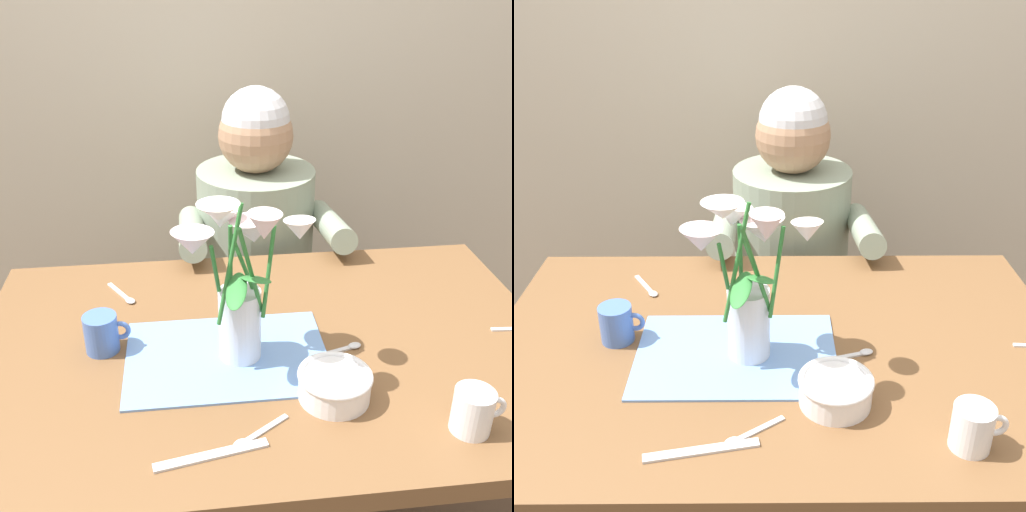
# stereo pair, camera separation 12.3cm
# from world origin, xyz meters

# --- Properties ---
(wood_panel_backdrop) EXTENTS (4.00, 0.10, 2.50)m
(wood_panel_backdrop) POSITION_xyz_m (0.00, 1.05, 1.25)
(wood_panel_backdrop) COLOR beige
(wood_panel_backdrop) RESTS_ON ground_plane
(dining_table) EXTENTS (1.20, 0.80, 0.74)m
(dining_table) POSITION_xyz_m (0.00, 0.00, 0.64)
(dining_table) COLOR brown
(dining_table) RESTS_ON ground_plane
(seated_person) EXTENTS (0.45, 0.47, 1.14)m
(seated_person) POSITION_xyz_m (0.05, 0.62, 0.56)
(seated_person) COLOR #4C4C56
(seated_person) RESTS_ON ground_plane
(striped_placemat) EXTENTS (0.40, 0.28, 0.00)m
(striped_placemat) POSITION_xyz_m (-0.09, -0.04, 0.74)
(striped_placemat) COLOR #6B93D1
(striped_placemat) RESTS_ON dining_table
(flower_vase) EXTENTS (0.28, 0.23, 0.36)m
(flower_vase) POSITION_xyz_m (-0.06, -0.04, 0.93)
(flower_vase) COLOR silver
(flower_vase) RESTS_ON dining_table
(ceramic_bowl) EXTENTS (0.14, 0.14, 0.06)m
(ceramic_bowl) POSITION_xyz_m (0.10, -0.18, 0.77)
(ceramic_bowl) COLOR white
(ceramic_bowl) RESTS_ON dining_table
(dinner_knife) EXTENTS (0.19, 0.05, 0.00)m
(dinner_knife) POSITION_xyz_m (-0.13, -0.30, 0.74)
(dinner_knife) COLOR silver
(dinner_knife) RESTS_ON dining_table
(ceramic_mug) EXTENTS (0.09, 0.07, 0.08)m
(ceramic_mug) POSITION_xyz_m (0.31, -0.29, 0.78)
(ceramic_mug) COLOR silver
(ceramic_mug) RESTS_ON dining_table
(tea_cup) EXTENTS (0.09, 0.07, 0.08)m
(tea_cup) POSITION_xyz_m (-0.33, 0.02, 0.78)
(tea_cup) COLOR #476BB7
(tea_cup) RESTS_ON dining_table
(spoon_1) EXTENTS (0.08, 0.11, 0.01)m
(spoon_1) POSITION_xyz_m (-0.30, 0.22, 0.74)
(spoon_1) COLOR silver
(spoon_1) RESTS_ON dining_table
(spoon_2) EXTENTS (0.11, 0.08, 0.01)m
(spoon_2) POSITION_xyz_m (-0.06, -0.26, 0.74)
(spoon_2) COLOR silver
(spoon_2) RESTS_ON dining_table
(spoon_3) EXTENTS (0.12, 0.05, 0.01)m
(spoon_3) POSITION_xyz_m (0.15, -0.04, 0.74)
(spoon_3) COLOR silver
(spoon_3) RESTS_ON dining_table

